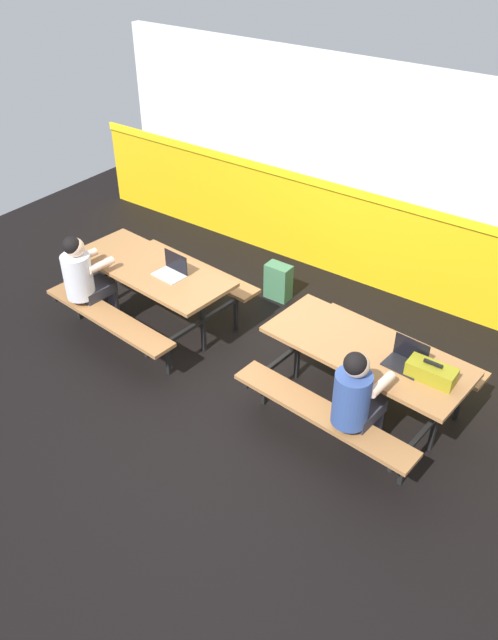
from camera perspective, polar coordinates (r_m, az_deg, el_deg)
The scene contains 10 objects.
ground_plane at distance 6.44m, azimuth -0.71°, elevation -4.63°, with size 10.00×10.00×0.02m, color black.
accent_backdrop at distance 7.47m, azimuth 9.92°, elevation 12.17°, with size 8.00×0.14×2.60m.
picnic_table_left at distance 6.84m, azimuth -8.71°, elevation 3.59°, with size 1.90×1.70×0.74m.
picnic_table_right at distance 5.71m, azimuth 10.45°, elevation -3.90°, with size 1.90×1.70×0.74m.
student_nearer at distance 6.78m, azimuth -14.67°, elevation 3.81°, with size 0.38×0.53×1.21m.
student_further at distance 5.15m, azimuth 9.71°, elevation -6.95°, with size 0.38×0.53×1.21m.
laptop_silver at distance 6.57m, azimuth -7.04°, elevation 4.48°, with size 0.34×0.25×0.22m.
laptop_dark at distance 5.48m, azimuth 14.07°, elevation -3.53°, with size 0.34×0.25×0.22m.
toolbox_grey at distance 5.37m, azimuth 16.21°, elevation -4.58°, with size 0.40×0.18×0.18m.
backpack_dark at distance 7.42m, azimuth 2.70°, elevation 3.49°, with size 0.30×0.22×0.44m.
Camera 1 is at (2.96, -3.94, 4.14)m, focal length 35.26 mm.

